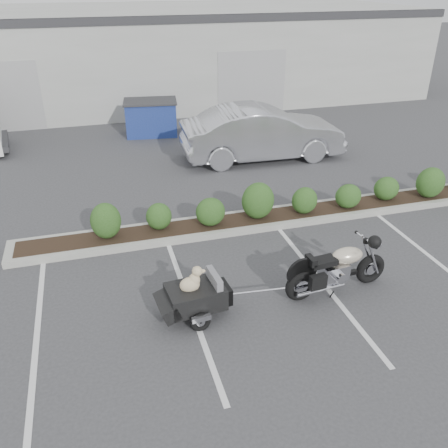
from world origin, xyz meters
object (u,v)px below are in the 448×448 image
object	(u,v)px
motorcycle	(338,269)
sedan	(263,133)
dumpster	(151,117)
pet_trailer	(195,296)

from	to	relation	value
motorcycle	sedan	size ratio (longest dim) A/B	0.42
motorcycle	dumpster	xyz separation A→B (m)	(-1.93, 11.01, 0.14)
motorcycle	dumpster	size ratio (longest dim) A/B	1.04
sedan	dumpster	bearing A→B (deg)	42.92
pet_trailer	motorcycle	bearing A→B (deg)	-5.56
sedan	dumpster	world-z (taller)	sedan
pet_trailer	sedan	size ratio (longest dim) A/B	0.34
pet_trailer	dumpster	xyz separation A→B (m)	(0.85, 11.00, 0.21)
motorcycle	dumpster	world-z (taller)	dumpster
sedan	dumpster	size ratio (longest dim) A/B	2.48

